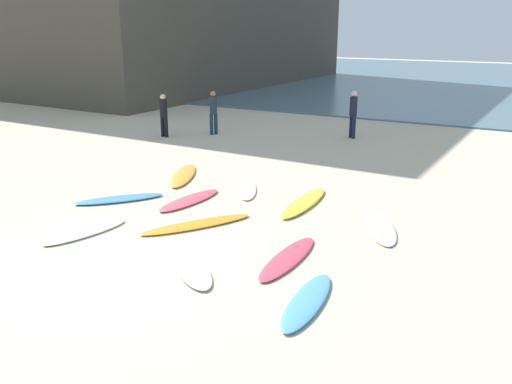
% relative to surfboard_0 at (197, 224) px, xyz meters
% --- Properties ---
extents(ground_plane, '(120.00, 120.00, 0.00)m').
position_rel_surfboard_0_xyz_m(ground_plane, '(-0.13, -2.15, -0.04)').
color(ground_plane, beige).
extents(ocean_water, '(120.00, 40.00, 0.08)m').
position_rel_surfboard_0_xyz_m(ocean_water, '(-0.13, 34.67, 0.00)').
color(ocean_water, slate).
rests_on(ocean_water, ground_plane).
extents(surfboard_0, '(1.78, 2.40, 0.07)m').
position_rel_surfboard_0_xyz_m(surfboard_0, '(0.00, 0.00, 0.00)').
color(surfboard_0, orange).
rests_on(surfboard_0, ground_plane).
extents(surfboard_1, '(1.77, 1.98, 0.09)m').
position_rel_surfboard_0_xyz_m(surfboard_1, '(-2.66, 0.52, 0.01)').
color(surfboard_1, '#56A2D3').
rests_on(surfboard_1, ground_plane).
extents(surfboard_2, '(0.58, 2.22, 0.07)m').
position_rel_surfboard_0_xyz_m(surfboard_2, '(2.47, -0.62, -0.00)').
color(surfboard_2, '#D8465B').
rests_on(surfboard_2, ground_plane).
extents(surfboard_3, '(1.44, 2.18, 0.06)m').
position_rel_surfboard_0_xyz_m(surfboard_3, '(3.48, 1.76, -0.01)').
color(surfboard_3, silver).
rests_on(surfboard_3, ground_plane).
extents(surfboard_4, '(0.90, 1.98, 0.07)m').
position_rel_surfboard_0_xyz_m(surfboard_4, '(-1.76, -1.47, 0.00)').
color(surfboard_4, white).
rests_on(surfboard_4, ground_plane).
extents(surfboard_5, '(0.67, 2.56, 0.09)m').
position_rel_surfboard_0_xyz_m(surfboard_5, '(1.42, 2.45, 0.01)').
color(surfboard_5, yellow).
rests_on(surfboard_5, ground_plane).
extents(surfboard_6, '(1.86, 1.70, 0.08)m').
position_rel_surfboard_0_xyz_m(surfboard_6, '(1.11, -1.80, 0.00)').
color(surfboard_6, white).
rests_on(surfboard_6, ground_plane).
extents(surfboard_7, '(1.38, 1.91, 0.06)m').
position_rel_surfboard_0_xyz_m(surfboard_7, '(-0.36, 2.78, -0.01)').
color(surfboard_7, '#F9DCC5').
rests_on(surfboard_7, ground_plane).
extents(surfboard_8, '(1.59, 2.45, 0.09)m').
position_rel_surfboard_0_xyz_m(surfboard_8, '(-2.57, 3.02, 0.01)').
color(surfboard_8, orange).
rests_on(surfboard_8, ground_plane).
extents(surfboard_9, '(0.71, 2.06, 0.08)m').
position_rel_surfboard_0_xyz_m(surfboard_9, '(3.43, -1.94, 0.00)').
color(surfboard_9, '#54A1DB').
rests_on(surfboard_9, ground_plane).
extents(surfboard_10, '(0.75, 2.13, 0.08)m').
position_rel_surfboard_0_xyz_m(surfboard_10, '(-1.11, 1.29, 0.00)').
color(surfboard_10, '#E4535F').
rests_on(surfboard_10, ground_plane).
extents(beachgoer_near, '(0.38, 0.38, 1.67)m').
position_rel_surfboard_0_xyz_m(beachgoer_near, '(-5.18, 8.60, 0.89)').
color(beachgoer_near, '#1E3342').
rests_on(beachgoer_near, ground_plane).
extents(beachgoer_mid, '(0.34, 0.32, 1.62)m').
position_rel_surfboard_0_xyz_m(beachgoer_mid, '(-6.55, 7.27, 0.86)').
color(beachgoer_mid, black).
rests_on(beachgoer_mid, ground_plane).
extents(beachgoer_far, '(0.40, 0.40, 1.77)m').
position_rel_surfboard_0_xyz_m(beachgoer_far, '(-0.21, 10.52, 0.96)').
color(beachgoer_far, '#191E33').
rests_on(beachgoer_far, ground_plane).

